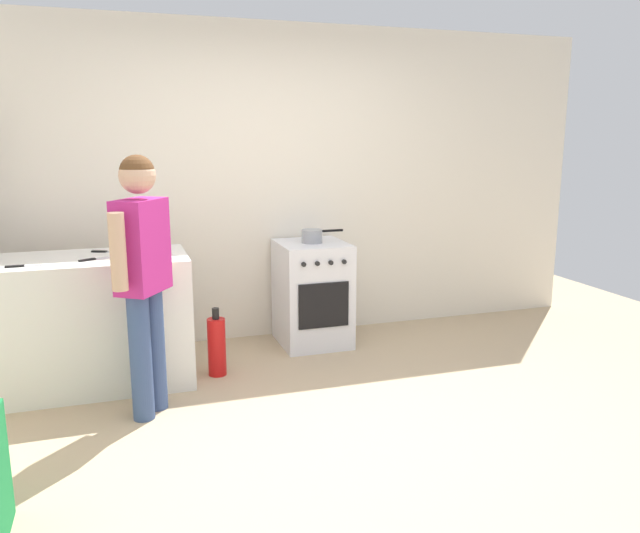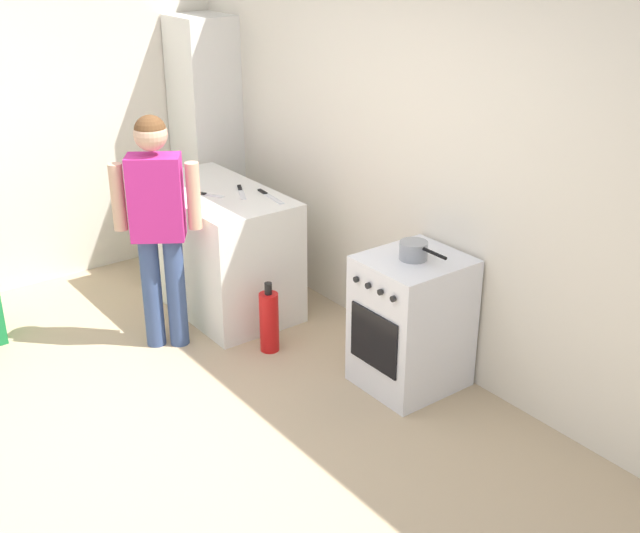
{
  "view_description": "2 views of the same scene",
  "coord_description": "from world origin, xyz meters",
  "px_view_note": "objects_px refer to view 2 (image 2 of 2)",
  "views": [
    {
      "loc": [
        -1.13,
        -3.19,
        1.7
      ],
      "look_at": [
        0.14,
        0.73,
        0.83
      ],
      "focal_mm": 35.0,
      "sensor_mm": 36.0,
      "label": 1
    },
    {
      "loc": [
        3.5,
        -1.49,
        2.72
      ],
      "look_at": [
        0.26,
        0.94,
        0.94
      ],
      "focal_mm": 45.0,
      "sensor_mm": 36.0,
      "label": 2
    }
  ],
  "objects_px": {
    "fire_extinguisher": "(269,321)",
    "pot": "(414,250)",
    "knife_utility": "(206,194)",
    "person": "(157,214)",
    "knife_paring": "(164,182)",
    "knife_chef": "(241,192)",
    "larder_cabinet": "(207,139)",
    "oven_left": "(412,322)",
    "knife_bread": "(269,196)"
  },
  "relations": [
    {
      "from": "knife_paring",
      "to": "oven_left",
      "type": "bearing_deg",
      "value": 15.64
    },
    {
      "from": "person",
      "to": "fire_extinguisher",
      "type": "relative_size",
      "value": 3.19
    },
    {
      "from": "knife_utility",
      "to": "person",
      "type": "height_order",
      "value": "person"
    },
    {
      "from": "knife_chef",
      "to": "knife_bread",
      "type": "bearing_deg",
      "value": 28.17
    },
    {
      "from": "oven_left",
      "to": "pot",
      "type": "bearing_deg",
      "value": -89.32
    },
    {
      "from": "oven_left",
      "to": "knife_chef",
      "type": "bearing_deg",
      "value": -170.95
    },
    {
      "from": "pot",
      "to": "person",
      "type": "xyz_separation_m",
      "value": [
        -1.37,
        -0.98,
        0.04
      ]
    },
    {
      "from": "oven_left",
      "to": "larder_cabinet",
      "type": "distance_m",
      "value": 2.71
    },
    {
      "from": "knife_paring",
      "to": "larder_cabinet",
      "type": "relative_size",
      "value": 0.11
    },
    {
      "from": "knife_bread",
      "to": "larder_cabinet",
      "type": "relative_size",
      "value": 0.18
    },
    {
      "from": "larder_cabinet",
      "to": "knife_utility",
      "type": "bearing_deg",
      "value": -29.93
    },
    {
      "from": "knife_paring",
      "to": "larder_cabinet",
      "type": "height_order",
      "value": "larder_cabinet"
    },
    {
      "from": "knife_chef",
      "to": "knife_bread",
      "type": "distance_m",
      "value": 0.23
    },
    {
      "from": "pot",
      "to": "knife_chef",
      "type": "relative_size",
      "value": 1.19
    },
    {
      "from": "knife_utility",
      "to": "fire_extinguisher",
      "type": "bearing_deg",
      "value": -0.14
    },
    {
      "from": "knife_utility",
      "to": "fire_extinguisher",
      "type": "relative_size",
      "value": 0.46
    },
    {
      "from": "pot",
      "to": "knife_bread",
      "type": "bearing_deg",
      "value": -174.62
    },
    {
      "from": "fire_extinguisher",
      "to": "larder_cabinet",
      "type": "relative_size",
      "value": 0.25
    },
    {
      "from": "knife_chef",
      "to": "larder_cabinet",
      "type": "relative_size",
      "value": 0.15
    },
    {
      "from": "knife_bread",
      "to": "oven_left",
      "type": "bearing_deg",
      "value": 5.85
    },
    {
      "from": "knife_bread",
      "to": "knife_utility",
      "type": "bearing_deg",
      "value": -131.54
    },
    {
      "from": "knife_paring",
      "to": "knife_utility",
      "type": "bearing_deg",
      "value": 13.76
    },
    {
      "from": "knife_bread",
      "to": "fire_extinguisher",
      "type": "xyz_separation_m",
      "value": [
        0.48,
        -0.34,
        -0.69
      ]
    },
    {
      "from": "knife_utility",
      "to": "knife_bread",
      "type": "bearing_deg",
      "value": 48.46
    },
    {
      "from": "knife_bread",
      "to": "knife_utility",
      "type": "distance_m",
      "value": 0.45
    },
    {
      "from": "knife_bread",
      "to": "larder_cabinet",
      "type": "height_order",
      "value": "larder_cabinet"
    },
    {
      "from": "oven_left",
      "to": "person",
      "type": "xyz_separation_m",
      "value": [
        -1.37,
        -0.99,
        0.52
      ]
    },
    {
      "from": "fire_extinguisher",
      "to": "larder_cabinet",
      "type": "bearing_deg",
      "value": 161.95
    },
    {
      "from": "knife_bread",
      "to": "person",
      "type": "distance_m",
      "value": 0.85
    },
    {
      "from": "knife_chef",
      "to": "knife_utility",
      "type": "relative_size",
      "value": 1.26
    },
    {
      "from": "oven_left",
      "to": "knife_paring",
      "type": "xyz_separation_m",
      "value": [
        -2.09,
        -0.58,
        0.48
      ]
    },
    {
      "from": "knife_paring",
      "to": "person",
      "type": "height_order",
      "value": "person"
    },
    {
      "from": "person",
      "to": "larder_cabinet",
      "type": "bearing_deg",
      "value": 139.61
    },
    {
      "from": "person",
      "to": "fire_extinguisher",
      "type": "height_order",
      "value": "person"
    },
    {
      "from": "knife_chef",
      "to": "oven_left",
      "type": "bearing_deg",
      "value": 9.05
    },
    {
      "from": "oven_left",
      "to": "larder_cabinet",
      "type": "height_order",
      "value": "larder_cabinet"
    },
    {
      "from": "knife_paring",
      "to": "fire_extinguisher",
      "type": "bearing_deg",
      "value": 4.98
    },
    {
      "from": "oven_left",
      "to": "knife_bread",
      "type": "relative_size",
      "value": 2.42
    },
    {
      "from": "fire_extinguisher",
      "to": "pot",
      "type": "bearing_deg",
      "value": 28.21
    },
    {
      "from": "knife_paring",
      "to": "fire_extinguisher",
      "type": "distance_m",
      "value": 1.4
    },
    {
      "from": "fire_extinguisher",
      "to": "person",
      "type": "bearing_deg",
      "value": -134.06
    },
    {
      "from": "pot",
      "to": "knife_utility",
      "type": "distance_m",
      "value": 1.71
    },
    {
      "from": "knife_paring",
      "to": "knife_bread",
      "type": "height_order",
      "value": "same"
    },
    {
      "from": "fire_extinguisher",
      "to": "larder_cabinet",
      "type": "distance_m",
      "value": 2.03
    },
    {
      "from": "pot",
      "to": "knife_paring",
      "type": "relative_size",
      "value": 1.65
    },
    {
      "from": "knife_chef",
      "to": "fire_extinguisher",
      "type": "distance_m",
      "value": 0.99
    },
    {
      "from": "pot",
      "to": "fire_extinguisher",
      "type": "distance_m",
      "value": 1.2
    },
    {
      "from": "pot",
      "to": "oven_left",
      "type": "bearing_deg",
      "value": 90.68
    },
    {
      "from": "pot",
      "to": "person",
      "type": "bearing_deg",
      "value": -144.36
    },
    {
      "from": "oven_left",
      "to": "pot",
      "type": "distance_m",
      "value": 0.48
    }
  ]
}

